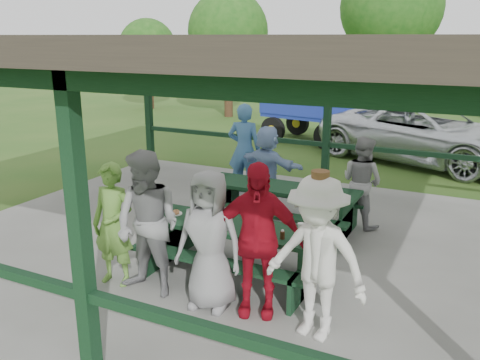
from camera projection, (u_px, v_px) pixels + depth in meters
The scene contains 19 objects.
ground at pixel (255, 247), 8.30m from camera, with size 90.00×90.00×0.00m, color #2A531A.
concrete_slab at pixel (255, 244), 8.28m from camera, with size 10.00×8.00×0.10m, color slate.
pavilion_structure at pixel (256, 47), 7.43m from camera, with size 10.60×8.60×3.24m.
picnic_table_near at pixel (234, 243), 7.00m from camera, with size 2.52×1.39×0.75m.
picnic_table_far at pixel (280, 201), 8.78m from camera, with size 2.69×1.39×0.75m.
table_setting at pixel (242, 222), 6.92m from camera, with size 2.26×0.45×0.10m.
contestant_green at pixel (113, 225), 6.69m from camera, with size 0.61×0.40×1.67m, color #5E9236.
contestant_grey_left at pixel (148, 225), 6.38m from camera, with size 0.92×0.72×1.89m, color gray.
contestant_grey_mid at pixel (209, 240), 6.09m from camera, with size 0.85×0.55×1.74m, color gray.
contestant_red at pixel (256, 239), 5.93m from camera, with size 1.10×0.46×1.88m, color #B10F21.
contestant_white_fedora at pixel (317, 258), 5.46m from camera, with size 1.29×0.88×1.90m.
spectator_lblue at pixel (267, 166), 9.82m from camera, with size 1.48×0.47×1.60m, color #8AA8D5.
spectator_blue at pixel (244, 149), 10.55m from camera, with size 0.70×0.46×1.92m, color teal.
spectator_grey at pixel (362, 182), 8.80m from camera, with size 0.78×0.60×1.59m, color gray.
pickup_truck at pixel (426, 134), 13.68m from camera, with size 2.62×5.69×1.58m, color silver.
farm_trailer at pixel (312, 120), 16.42m from camera, with size 4.17×2.22×1.44m.
tree_far_left at pixel (228, 32), 20.80m from camera, with size 3.30×3.30×5.16m.
tree_left at pixel (391, 7), 21.06m from camera, with size 4.22×4.22×6.60m.
tree_edge_left at pixel (148, 48), 23.40m from camera, with size 2.64×2.64×4.12m.
Camera 1 is at (3.19, -6.99, 3.33)m, focal length 38.00 mm.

